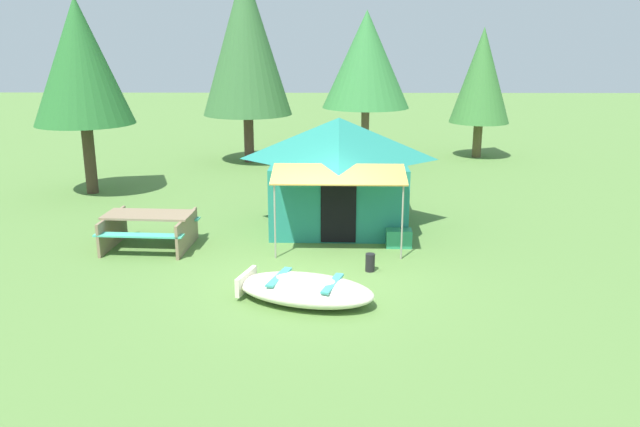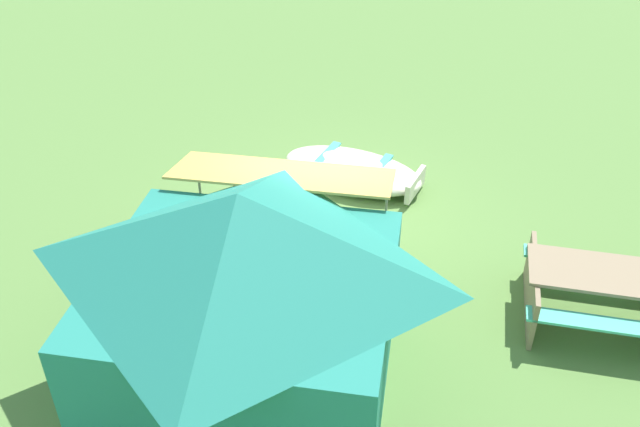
% 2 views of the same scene
% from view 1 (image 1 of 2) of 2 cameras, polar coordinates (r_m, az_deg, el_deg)
% --- Properties ---
extents(ground_plane, '(80.00, 80.00, 0.00)m').
position_cam_1_polar(ground_plane, '(12.29, -0.64, -5.09)').
color(ground_plane, '#587F3C').
extents(beached_rowboat, '(2.63, 1.84, 0.43)m').
position_cam_1_polar(beached_rowboat, '(10.81, -1.38, -6.81)').
color(beached_rowboat, beige).
rests_on(beached_rowboat, ground_plane).
extents(canvas_cabin_tent, '(3.33, 3.97, 2.57)m').
position_cam_1_polar(canvas_cabin_tent, '(14.82, 1.68, 3.86)').
color(canvas_cabin_tent, '#237F6F').
rests_on(canvas_cabin_tent, ground_plane).
extents(picnic_table, '(1.92, 1.63, 0.75)m').
position_cam_1_polar(picnic_table, '(13.91, -15.10, -1.09)').
color(picnic_table, '#8A7358').
rests_on(picnic_table, ground_plane).
extents(cooler_box, '(0.55, 0.35, 0.38)m').
position_cam_1_polar(cooler_box, '(13.66, 7.09, -2.21)').
color(cooler_box, '#2C8D62').
rests_on(cooler_box, ground_plane).
extents(fuel_can, '(0.23, 0.23, 0.35)m').
position_cam_1_polar(fuel_can, '(12.21, 4.52, -4.41)').
color(fuel_can, black).
rests_on(fuel_can, ground_plane).
extents(pine_tree_back_left, '(2.17, 2.17, 4.69)m').
position_cam_1_polar(pine_tree_back_left, '(24.19, 14.31, 11.88)').
color(pine_tree_back_left, brown).
rests_on(pine_tree_back_left, ground_plane).
extents(pine_tree_back_right, '(3.01, 3.01, 5.22)m').
position_cam_1_polar(pine_tree_back_right, '(22.35, 4.19, 13.60)').
color(pine_tree_back_right, brown).
rests_on(pine_tree_back_right, ground_plane).
extents(pine_tree_far_center, '(2.72, 2.72, 5.41)m').
position_cam_1_polar(pine_tree_far_center, '(18.95, -20.75, 12.62)').
color(pine_tree_far_center, '#463526').
rests_on(pine_tree_far_center, ground_plane).
extents(pine_tree_side, '(3.10, 3.10, 6.68)m').
position_cam_1_polar(pine_tree_side, '(22.65, -6.66, 15.08)').
color(pine_tree_side, '#50352E').
rests_on(pine_tree_side, ground_plane).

